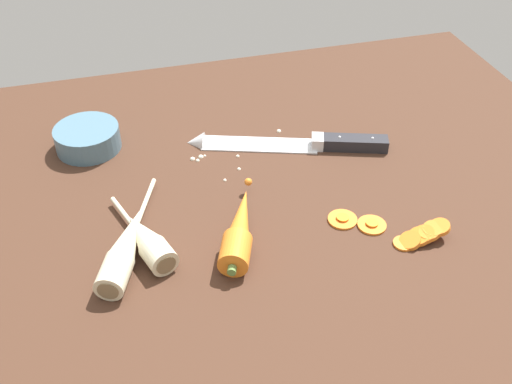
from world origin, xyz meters
TOP-DOWN VIEW (x-y plane):
  - ground_plane at (0.00, 0.00)cm, footprint 120.00×90.00cm
  - chefs_knife at (8.46, 10.65)cm, footprint 33.96×14.30cm
  - whole_carrot at (-4.66, -10.09)cm, footprint 9.55×18.89cm
  - parsnip_front at (-17.53, -8.68)cm, footprint 7.94×17.59cm
  - parsnip_mid_left at (-20.61, -9.45)cm, footprint 10.98×23.12cm
  - carrot_slice_stack at (20.41, -17.03)cm, footprint 8.47×3.45cm
  - carrot_slice_stray_near at (14.82, -12.33)cm, footprint 4.26×4.26cm
  - carrot_slice_stray_mid at (11.12, -10.06)cm, footprint 4.39×4.39cm
  - prep_bowl at (-24.10, 19.04)cm, footprint 11.00×11.00cm
  - mince_crumbs at (-0.40, 11.38)cm, footprint 22.93×12.25cm

SIDE VIEW (x-z plane):
  - ground_plane at x=0.00cm, z-range -4.00..0.00cm
  - carrot_slice_stray_near at x=14.82cm, z-range 0.01..0.71cm
  - carrot_slice_stray_mid at x=11.12cm, z-range 0.01..0.71cm
  - mince_crumbs at x=-0.40cm, z-range -0.06..0.82cm
  - chefs_knife at x=8.46cm, z-range -1.44..2.74cm
  - carrot_slice_stack at x=20.41cm, z-range -0.47..2.60cm
  - parsnip_mid_left at x=-20.61cm, z-range -0.02..3.98cm
  - parsnip_front at x=-17.53cm, z-range -0.02..3.98cm
  - whole_carrot at x=-4.66cm, z-range 0.00..4.20cm
  - prep_bowl at x=-24.10cm, z-range 0.15..4.15cm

